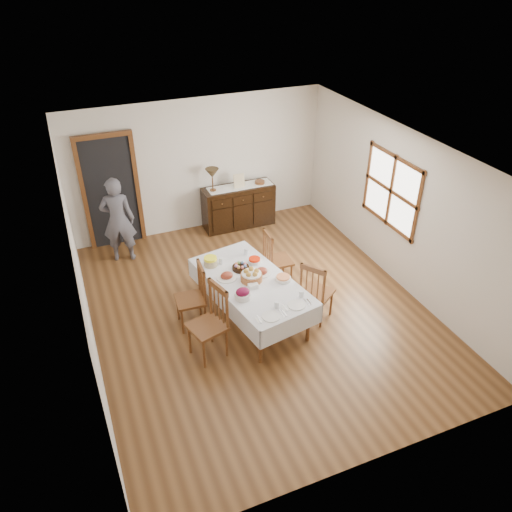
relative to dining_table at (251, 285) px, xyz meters
name	(u,v)px	position (x,y,z in m)	size (l,w,h in m)	color
ground	(258,309)	(0.18, 0.15, -0.62)	(6.00, 6.00, 0.00)	brown
room_shell	(239,208)	(0.03, 0.57, 1.02)	(5.02, 6.02, 2.65)	white
dining_table	(251,285)	(0.00, 0.00, 0.00)	(1.42, 2.23, 0.71)	silver
chair_left_near	(210,321)	(-0.80, -0.50, -0.06)	(0.57, 0.57, 1.11)	brown
chair_left_far	(194,296)	(-0.84, 0.21, -0.11)	(0.45, 0.45, 1.03)	brown
chair_right_near	(316,291)	(0.88, -0.39, -0.10)	(0.60, 0.60, 1.04)	brown
chair_right_far	(275,258)	(0.71, 0.69, -0.11)	(0.44, 0.44, 1.01)	brown
sideboard	(238,206)	(0.87, 2.86, -0.19)	(1.43, 0.52, 0.86)	black
person	(118,217)	(-1.54, 2.48, 0.23)	(0.53, 0.34, 1.71)	#54535E
bread_basket	(251,276)	(0.00, 0.00, 0.16)	(0.33, 0.33, 0.19)	#95582D
egg_basket	(241,267)	(-0.04, 0.33, 0.12)	(0.26, 0.26, 0.11)	black
ham_platter_a	(227,276)	(-0.31, 0.20, 0.12)	(0.31, 0.31, 0.11)	white
ham_platter_b	(261,272)	(0.21, 0.11, 0.12)	(0.29, 0.29, 0.11)	white
beet_bowl	(243,294)	(-0.27, -0.36, 0.16)	(0.23, 0.23, 0.16)	white
carrot_bowl	(254,261)	(0.22, 0.42, 0.13)	(0.20, 0.20, 0.08)	white
pineapple_bowl	(211,261)	(-0.43, 0.61, 0.16)	(0.21, 0.21, 0.14)	tan
casserole_dish	(283,278)	(0.44, -0.17, 0.12)	(0.24, 0.24, 0.07)	white
butter_dish	(253,286)	(-0.05, -0.19, 0.12)	(0.15, 0.11, 0.07)	white
setting_left	(272,312)	(-0.03, -0.83, 0.11)	(0.44, 0.31, 0.10)	white
setting_right	(298,301)	(0.40, -0.74, 0.11)	(0.44, 0.31, 0.10)	white
glass_far_a	(221,261)	(-0.27, 0.59, 0.14)	(0.06, 0.06, 0.11)	white
glass_far_b	(246,251)	(0.20, 0.70, 0.14)	(0.07, 0.07, 0.11)	white
runner	(240,186)	(0.91, 2.87, 0.24)	(1.30, 0.35, 0.01)	white
table_lamp	(212,174)	(0.35, 2.87, 0.59)	(0.26, 0.26, 0.46)	brown
picture_frame	(239,181)	(0.88, 2.83, 0.37)	(0.22, 0.08, 0.28)	#CDB991
deco_bowl	(260,182)	(1.32, 2.84, 0.26)	(0.20, 0.20, 0.06)	brown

